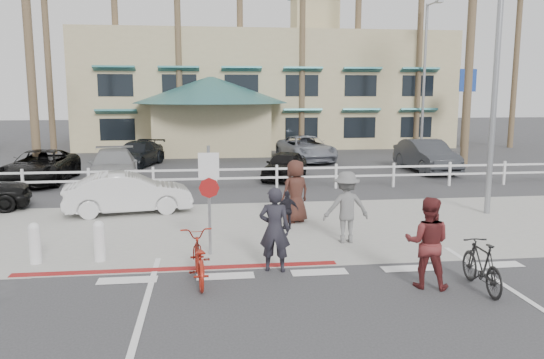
{
  "coord_description": "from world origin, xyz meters",
  "views": [
    {
      "loc": [
        -2.34,
        -10.04,
        3.79
      ],
      "look_at": [
        -0.61,
        3.92,
        1.5
      ],
      "focal_mm": 35.0,
      "sensor_mm": 36.0,
      "label": 1
    }
  ],
  "objects": [
    {
      "name": "pedestrian_a",
      "position": [
        1.17,
        2.84,
        0.92
      ],
      "size": [
        1.21,
        0.72,
        1.84
      ],
      "primitive_type": "imported",
      "rotation": [
        0.0,
        0.0,
        3.17
      ],
      "color": "slate",
      "rests_on": "ground"
    },
    {
      "name": "building",
      "position": [
        2.0,
        31.0,
        5.65
      ],
      "size": [
        28.0,
        16.0,
        11.3
      ],
      "primitive_type": null,
      "color": "tan",
      "rests_on": "ground"
    },
    {
      "name": "palm_8",
      "position": [
        16.0,
        26.0,
        7.5
      ],
      "size": [
        4.0,
        4.0,
        15.0
      ],
      "primitive_type": null,
      "color": "#1C4A23",
      "rests_on": "ground"
    },
    {
      "name": "ground",
      "position": [
        0.0,
        0.0,
        0.0
      ],
      "size": [
        140.0,
        140.0,
        0.0
      ],
      "primitive_type": "plane",
      "color": "#333335"
    },
    {
      "name": "pedestrian_b",
      "position": [
        0.24,
        5.11,
        0.93
      ],
      "size": [
        1.08,
        0.93,
        1.87
      ],
      "primitive_type": "imported",
      "rotation": [
        0.0,
        0.0,
        3.59
      ],
      "color": "#3D1F18",
      "rests_on": "ground"
    },
    {
      "name": "lot_car_2",
      "position": [
        1.12,
        13.14,
        0.62
      ],
      "size": [
        2.75,
        3.92,
        1.24
      ],
      "primitive_type": "imported",
      "rotation": [
        0.0,
        0.0,
        -0.39
      ],
      "color": "black",
      "rests_on": "ground"
    },
    {
      "name": "parking_lot",
      "position": [
        0.0,
        18.0,
        0.0
      ],
      "size": [
        50.0,
        16.0,
        0.01
      ],
      "primitive_type": "cube",
      "color": "#333335",
      "rests_on": "ground"
    },
    {
      "name": "bike_red",
      "position": [
        -2.55,
        0.4,
        0.49
      ],
      "size": [
        0.81,
        1.93,
        0.99
      ],
      "primitive_type": "imported",
      "rotation": [
        0.0,
        0.0,
        3.23
      ],
      "color": "maroon",
      "rests_on": "ground"
    },
    {
      "name": "curb_red",
      "position": [
        -3.0,
        1.2,
        0.01
      ],
      "size": [
        7.0,
        0.25,
        0.02
      ],
      "primitive_type": "cube",
      "color": "maroon",
      "rests_on": "ground"
    },
    {
      "name": "palm_11",
      "position": [
        11.0,
        16.0,
        7.0
      ],
      "size": [
        4.0,
        4.0,
        14.0
      ],
      "primitive_type": null,
      "color": "#1C4A23",
      "rests_on": "ground"
    },
    {
      "name": "streetlight_1",
      "position": [
        12.0,
        24.0,
        4.75
      ],
      "size": [
        0.6,
        2.0,
        9.5
      ],
      "primitive_type": null,
      "color": "gray",
      "rests_on": "ground"
    },
    {
      "name": "palm_3",
      "position": [
        -4.0,
        25.0,
        7.0
      ],
      "size": [
        4.0,
        4.0,
        14.0
      ],
      "primitive_type": null,
      "color": "#1C4A23",
      "rests_on": "ground"
    },
    {
      "name": "pedestrian_child",
      "position": [
        -0.12,
        4.35,
        0.55
      ],
      "size": [
        0.66,
        0.31,
        1.09
      ],
      "primitive_type": "imported",
      "rotation": [
        0.0,
        0.0,
        3.21
      ],
      "color": "black",
      "rests_on": "ground"
    },
    {
      "name": "palm_7",
      "position": [
        12.0,
        25.0,
        7.0
      ],
      "size": [
        4.0,
        4.0,
        14.0
      ],
      "primitive_type": null,
      "color": "#1C4A23",
      "rests_on": "ground"
    },
    {
      "name": "lot_car_1",
      "position": [
        -6.3,
        13.02,
        0.71
      ],
      "size": [
        2.62,
        5.12,
        1.42
      ],
      "primitive_type": "imported",
      "rotation": [
        0.0,
        0.0,
        0.13
      ],
      "color": "gray",
      "rests_on": "ground"
    },
    {
      "name": "rider_red",
      "position": [
        -0.93,
        0.84,
        0.92
      ],
      "size": [
        0.76,
        0.6,
        1.84
      ],
      "primitive_type": "imported",
      "rotation": [
        0.0,
        0.0,
        2.88
      ],
      "color": "black",
      "rests_on": "ground"
    },
    {
      "name": "car_white_sedan",
      "position": [
        -4.84,
        6.98,
        0.65
      ],
      "size": [
        4.12,
        2.01,
        1.3
      ],
      "primitive_type": "imported",
      "rotation": [
        0.0,
        0.0,
        1.74
      ],
      "color": "silver",
      "rests_on": "ground"
    },
    {
      "name": "bike_black",
      "position": [
        2.92,
        -0.75,
        0.49
      ],
      "size": [
        0.53,
        1.66,
        0.99
      ],
      "primitive_type": "imported",
      "rotation": [
        0.0,
        0.0,
        3.1
      ],
      "color": "black",
      "rests_on": "ground"
    },
    {
      "name": "sidewalk_plaza",
      "position": [
        0.0,
        4.5,
        0.01
      ],
      "size": [
        22.0,
        7.0,
        0.01
      ],
      "primitive_type": "cube",
      "color": "gray",
      "rests_on": "ground"
    },
    {
      "name": "streetlight_0",
      "position": [
        6.5,
        5.5,
        4.5
      ],
      "size": [
        0.6,
        2.0,
        9.0
      ],
      "primitive_type": null,
      "color": "gray",
      "rests_on": "ground"
    },
    {
      "name": "rider_black",
      "position": [
        1.92,
        -0.46,
        0.91
      ],
      "size": [
        1.08,
        0.99,
        1.81
      ],
      "primitive_type": "imported",
      "rotation": [
        0.0,
        0.0,
        2.72
      ],
      "color": "maroon",
      "rests_on": "ground"
    },
    {
      "name": "palm_9",
      "position": [
        19.0,
        25.0,
        6.5
      ],
      "size": [
        4.0,
        4.0,
        13.0
      ],
      "primitive_type": null,
      "color": "#1C4A23",
      "rests_on": "ground"
    },
    {
      "name": "sign_post",
      "position": [
        -2.3,
        2.2,
        1.45
      ],
      "size": [
        0.5,
        0.1,
        2.9
      ],
      "primitive_type": null,
      "color": "gray",
      "rests_on": "ground"
    },
    {
      "name": "palm_10",
      "position": [
        -10.0,
        15.0,
        6.0
      ],
      "size": [
        4.0,
        4.0,
        12.0
      ],
      "primitive_type": null,
      "color": "#1C4A23",
      "rests_on": "ground"
    },
    {
      "name": "palm_2",
      "position": [
        -8.0,
        26.0,
        8.0
      ],
      "size": [
        4.0,
        4.0,
        16.0
      ],
      "primitive_type": null,
      "color": "#1C4A23",
      "rests_on": "ground"
    },
    {
      "name": "rail_fence",
      "position": [
        0.5,
        10.5,
        0.5
      ],
      "size": [
        29.4,
        0.16,
        1.0
      ],
      "primitive_type": null,
      "color": "silver",
      "rests_on": "ground"
    },
    {
      "name": "cross_street",
      "position": [
        0.0,
        8.5,
        0.0
      ],
      "size": [
        40.0,
        5.0,
        0.01
      ],
      "primitive_type": "cube",
      "color": "#333335",
      "rests_on": "ground"
    },
    {
      "name": "lot_car_4",
      "position": [
        -5.98,
        18.29,
        0.65
      ],
      "size": [
        2.97,
        4.79,
        1.3
      ],
      "primitive_type": "imported",
      "rotation": [
        0.0,
        0.0,
        -0.28
      ],
      "color": "black",
      "rests_on": "ground"
    },
    {
      "name": "bollard_0",
      "position": [
        -4.8,
        2.0,
        0.47
      ],
      "size": [
        0.26,
        0.26,
        0.95
      ],
      "primitive_type": null,
      "color": "silver",
      "rests_on": "ground"
    },
    {
      "name": "palm_4",
      "position": [
        0.0,
        26.0,
        7.5
      ],
      "size": [
        4.0,
        4.0,
        15.0
      ],
      "primitive_type": null,
      "color": "#1C4A23",
      "rests_on": "ground"
    },
    {
      "name": "lot_car_5",
      "position": [
        3.24,
        19.32,
        0.71
      ],
      "size": [
        3.06,
        5.39,
        1.42
      ],
      "primitive_type": "imported",
      "rotation": [
        0.0,
        0.0,
        0.14
      ],
      "color": "gray",
      "rests_on": "ground"
    },
    {
      "name": "lot_car_0",
      "position": [
        -9.41,
        13.44,
        0.7
      ],
      "size": [
        2.43,
        5.06,
        1.39
      ],
      "primitive_type": "imported",
      "rotation": [
        0.0,
        0.0,
        -0.02
      ],
      "color": "black",
      "rests_on": "ground"
    },
    {
      "name": "palm_1",
      "position": [
        -12.0,
        25.0,
        6.5
      ],
      "size": [
        4.0,
        4.0,
        13.0
      ],
      "primitive_type": null,
      "color": "#1C4A23",
      "rests_on": "ground"
    },
    {
      "name": "bike_path",
      "position": [
        0.0,
        -2.0,
        0.0
      ],
      "size": [
        12.0,
        16.0,
        0.01
      ],
      "primitive_type": "cube",
      "color": "#333335",
      "rests_on": "ground"
    },
    {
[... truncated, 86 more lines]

